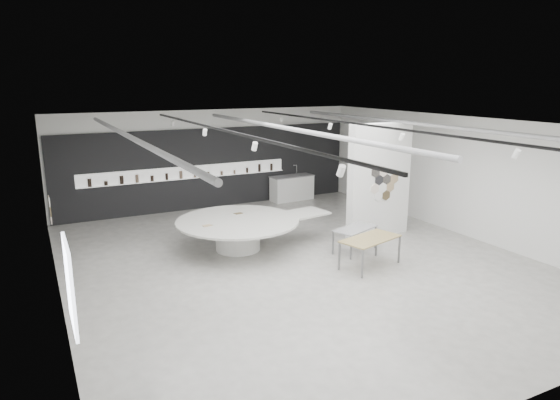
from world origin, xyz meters
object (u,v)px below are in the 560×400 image
display_island (240,230)px  sample_table_wood (370,240)px  sample_table_stone (355,230)px  kitchen_counter (292,188)px  partition_column (379,180)px

display_island → sample_table_wood: size_ratio=2.68×
sample_table_stone → kitchen_counter: size_ratio=0.82×
partition_column → display_island: bearing=171.3°
partition_column → kitchen_counter: bearing=91.8°
display_island → sample_table_stone: size_ratio=3.25×
sample_table_wood → kitchen_counter: bearing=77.1°
kitchen_counter → display_island: bearing=-135.8°
sample_table_wood → sample_table_stone: size_ratio=1.21×
kitchen_counter → sample_table_stone: bearing=-106.1°
sample_table_wood → kitchen_counter: (1.76, 7.69, -0.22)m
partition_column → kitchen_counter: partition_column is taller
partition_column → kitchen_counter: 5.65m
partition_column → sample_table_stone: (-1.58, -0.99, -1.15)m
partition_column → display_island: partition_column is taller
sample_table_wood → kitchen_counter: 7.89m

